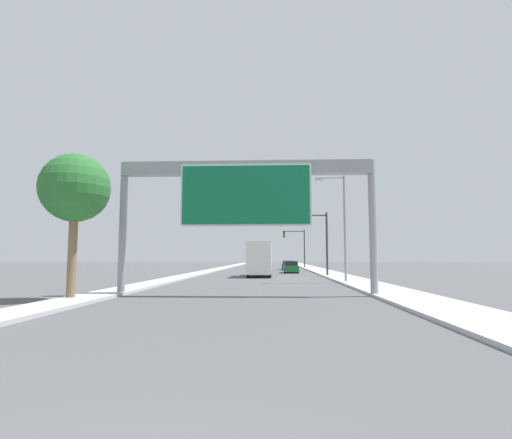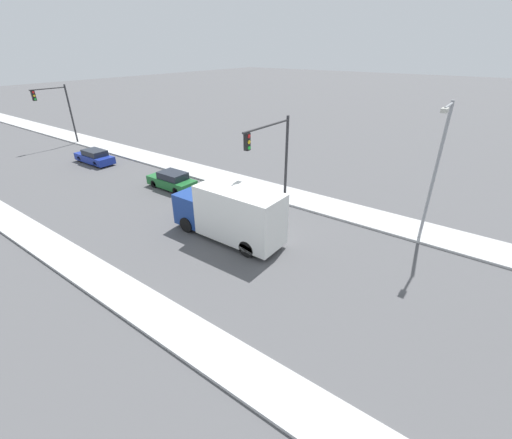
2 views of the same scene
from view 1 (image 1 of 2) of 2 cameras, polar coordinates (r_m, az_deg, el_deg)
sidewalk_right at (r=62.76m, az=8.44°, el=-7.02°), size 3.00×120.00×0.15m
median_strip_left at (r=63.05m, az=-5.36°, el=-7.05°), size 2.00×120.00×0.15m
sign_gantry at (r=20.64m, az=-1.45°, el=4.48°), size 13.28×0.73×6.92m
car_far_right at (r=61.10m, az=4.56°, el=-6.56°), size 1.75×4.67×1.39m
car_near_left at (r=49.50m, az=5.02°, el=-6.82°), size 1.77×4.37×1.45m
truck_box_primary at (r=40.11m, az=0.55°, el=-5.71°), size 2.32×7.33×3.40m
traffic_light_near_intersection at (r=40.65m, az=7.82°, el=-1.88°), size 5.12×0.32×6.45m
traffic_light_mid_block at (r=70.58m, az=5.97°, el=-3.28°), size 3.95×0.32×6.75m
palm_tree_foreground at (r=20.42m, az=-24.44°, el=3.98°), size 3.18×3.18×6.77m
street_lamp_right at (r=31.22m, az=12.05°, el=0.05°), size 2.30×0.28×8.23m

